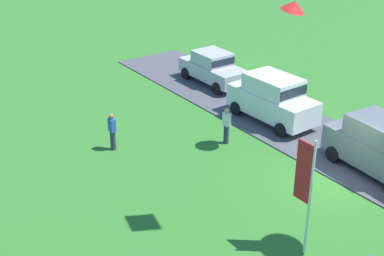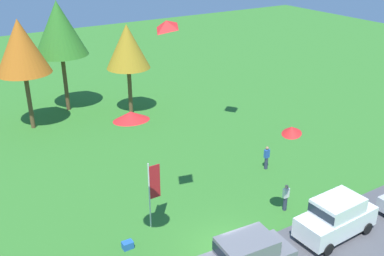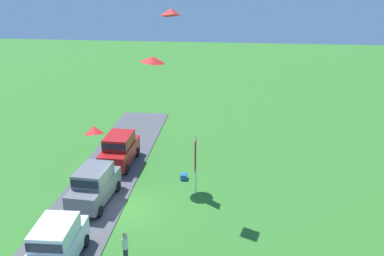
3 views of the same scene
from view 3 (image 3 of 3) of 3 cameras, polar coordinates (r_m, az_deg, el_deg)
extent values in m
plane|color=#337528|center=(27.83, -8.24, -10.15)|extent=(120.00, 120.00, 0.00)
cube|color=#4C4C51|center=(28.47, -13.08, -9.68)|extent=(36.00, 4.40, 0.06)
cube|color=red|center=(33.18, -9.17, -3.12)|extent=(4.66, 2.04, 1.10)
cube|color=red|center=(32.81, -9.27, -1.57)|extent=(2.65, 1.84, 0.84)
cube|color=#19232D|center=(32.81, -9.27, -1.57)|extent=(2.70, 1.81, 0.46)
cylinder|color=black|center=(35.02, -9.82, -2.85)|extent=(0.69, 0.26, 0.68)
cylinder|color=black|center=(34.54, -6.96, -3.03)|extent=(0.69, 0.26, 0.68)
cylinder|color=black|center=(32.32, -11.44, -5.01)|extent=(0.69, 0.26, 0.68)
cylinder|color=black|center=(31.80, -8.34, -5.24)|extent=(0.69, 0.26, 0.68)
cube|color=slate|center=(28.40, -12.29, -7.57)|extent=(4.74, 2.26, 1.10)
cube|color=slate|center=(27.96, -12.44, -5.82)|extent=(2.73, 1.96, 0.84)
cube|color=#19232D|center=(27.96, -12.44, -5.82)|extent=(2.78, 1.93, 0.46)
cylinder|color=black|center=(30.25, -12.69, -6.96)|extent=(0.70, 0.29, 0.68)
cylinder|color=black|center=(29.62, -9.44, -7.33)|extent=(0.70, 0.29, 0.68)
cylinder|color=black|center=(27.77, -15.18, -9.82)|extent=(0.70, 0.29, 0.68)
cylinder|color=black|center=(27.09, -11.67, -10.32)|extent=(0.70, 0.29, 0.68)
cube|color=white|center=(23.46, -16.82, -14.53)|extent=(4.65, 2.03, 1.10)
cube|color=white|center=(22.94, -17.07, -12.53)|extent=(2.65, 1.83, 0.84)
cube|color=#19232D|center=(22.94, -17.07, -12.53)|extent=(2.70, 1.80, 0.46)
cylinder|color=black|center=(25.27, -17.40, -13.35)|extent=(0.69, 0.26, 0.68)
cylinder|color=black|center=(24.69, -13.39, -13.78)|extent=(0.69, 0.26, 0.68)
cylinder|color=#2D334C|center=(23.23, -8.42, -15.71)|extent=(0.24, 0.24, 0.88)
cube|color=white|center=(22.80, -8.52, -14.20)|extent=(0.36, 0.22, 0.60)
sphere|color=tan|center=(22.57, -8.57, -13.33)|extent=(0.22, 0.22, 0.22)
cylinder|color=silver|center=(28.39, 0.49, -4.69)|extent=(0.08, 0.08, 4.01)
cube|color=red|center=(27.74, 0.43, -3.49)|extent=(0.64, 0.04, 2.01)
cube|color=blue|center=(30.96, -1.06, -6.17)|extent=(0.56, 0.40, 0.40)
cone|color=red|center=(28.83, -5.01, 8.67)|extent=(1.65, 1.68, 0.52)
cone|color=red|center=(22.47, -12.34, -0.26)|extent=(1.36, 1.32, 0.64)
pyramid|color=red|center=(25.50, -2.77, 14.50)|extent=(1.36, 1.24, 0.61)
camera|label=1|loc=(35.92, 20.12, 14.29)|focal=50.00mm
camera|label=2|loc=(40.69, -27.30, 20.06)|focal=42.00mm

